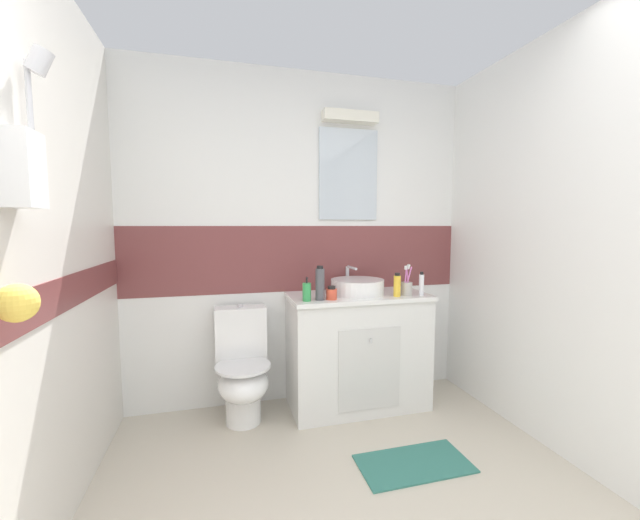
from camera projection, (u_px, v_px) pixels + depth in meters
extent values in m
cube|color=beige|center=(355.00, 508.00, 1.82)|extent=(3.20, 3.48, 0.04)
cube|color=white|center=(301.00, 342.00, 2.98)|extent=(3.20, 0.10, 0.85)
cube|color=brown|center=(301.00, 258.00, 2.92)|extent=(3.20, 0.10, 0.50)
cube|color=white|center=(300.00, 150.00, 2.85)|extent=(3.20, 0.10, 1.15)
cube|color=silver|center=(348.00, 175.00, 2.90)|extent=(0.47, 0.02, 0.69)
cube|color=white|center=(350.00, 117.00, 2.82)|extent=(0.43, 0.10, 0.08)
cube|color=silver|center=(10.00, 254.00, 1.36)|extent=(0.10, 3.48, 2.50)
cube|color=brown|center=(31.00, 309.00, 1.39)|extent=(0.01, 3.48, 0.16)
cube|color=white|center=(21.00, 169.00, 1.26)|extent=(0.10, 0.14, 0.26)
cylinder|color=silver|center=(30.00, 118.00, 1.37)|extent=(0.02, 0.02, 0.41)
cylinder|color=silver|center=(39.00, 61.00, 1.36)|extent=(0.10, 0.07, 0.11)
sphere|color=#F2CC4C|center=(17.00, 303.00, 1.15)|extent=(0.12, 0.12, 0.12)
cube|color=white|center=(589.00, 244.00, 2.05)|extent=(0.10, 3.48, 2.50)
cube|color=silver|center=(357.00, 352.00, 2.80)|extent=(1.00, 0.48, 0.82)
cube|color=white|center=(358.00, 296.00, 2.75)|extent=(1.02, 0.50, 0.03)
cube|color=silver|center=(370.00, 369.00, 2.56)|extent=(0.45, 0.01, 0.57)
cylinder|color=silver|center=(371.00, 341.00, 2.53)|extent=(0.02, 0.02, 0.03)
cylinder|color=white|center=(357.00, 287.00, 2.75)|extent=(0.39, 0.39, 0.11)
cylinder|color=#B3B3B8|center=(357.00, 280.00, 2.75)|extent=(0.32, 0.32, 0.01)
cylinder|color=silver|center=(347.00, 278.00, 2.97)|extent=(0.03, 0.03, 0.18)
cylinder|color=silver|center=(352.00, 268.00, 2.85)|extent=(0.02, 0.18, 0.02)
cylinder|color=white|center=(243.00, 409.00, 2.57)|extent=(0.24, 0.24, 0.18)
ellipsoid|color=white|center=(243.00, 384.00, 2.52)|extent=(0.34, 0.42, 0.22)
cylinder|color=white|center=(243.00, 366.00, 2.50)|extent=(0.37, 0.37, 0.02)
cube|color=white|center=(241.00, 332.00, 2.69)|extent=(0.36, 0.17, 0.37)
cylinder|color=silver|center=(240.00, 306.00, 2.67)|extent=(0.04, 0.04, 0.02)
cylinder|color=#B2ADA3|center=(407.00, 289.00, 2.70)|extent=(0.08, 0.08, 0.10)
cylinder|color=#D872BF|center=(408.00, 279.00, 2.67)|extent=(0.04, 0.04, 0.18)
cube|color=white|center=(409.00, 266.00, 2.67)|extent=(0.02, 0.02, 0.03)
cylinder|color=#D872BF|center=(408.00, 279.00, 2.70)|extent=(0.04, 0.02, 0.18)
cube|color=white|center=(408.00, 267.00, 2.69)|extent=(0.02, 0.02, 0.03)
cylinder|color=#D872BF|center=(405.00, 280.00, 2.68)|extent=(0.02, 0.01, 0.17)
cube|color=white|center=(406.00, 268.00, 2.67)|extent=(0.01, 0.02, 0.03)
cylinder|color=green|center=(307.00, 292.00, 2.49)|extent=(0.06, 0.06, 0.12)
cylinder|color=#262626|center=(307.00, 280.00, 2.49)|extent=(0.01, 0.01, 0.04)
cylinder|color=#262626|center=(307.00, 278.00, 2.47)|extent=(0.01, 0.02, 0.01)
cylinder|color=#D84C33|center=(332.00, 294.00, 2.55)|extent=(0.07, 0.07, 0.07)
cylinder|color=black|center=(332.00, 287.00, 2.54)|extent=(0.05, 0.05, 0.02)
cylinder|color=white|center=(421.00, 285.00, 2.70)|extent=(0.04, 0.04, 0.15)
cylinder|color=black|center=(422.00, 273.00, 2.69)|extent=(0.02, 0.02, 0.02)
cylinder|color=#4C4C51|center=(320.00, 284.00, 2.52)|extent=(0.06, 0.06, 0.21)
cylinder|color=black|center=(320.00, 267.00, 2.51)|extent=(0.04, 0.04, 0.02)
cylinder|color=yellow|center=(397.00, 286.00, 2.65)|extent=(0.05, 0.05, 0.15)
cylinder|color=black|center=(397.00, 274.00, 2.64)|extent=(0.04, 0.04, 0.02)
cube|color=#337266|center=(414.00, 464.00, 2.12)|extent=(0.63, 0.32, 0.01)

